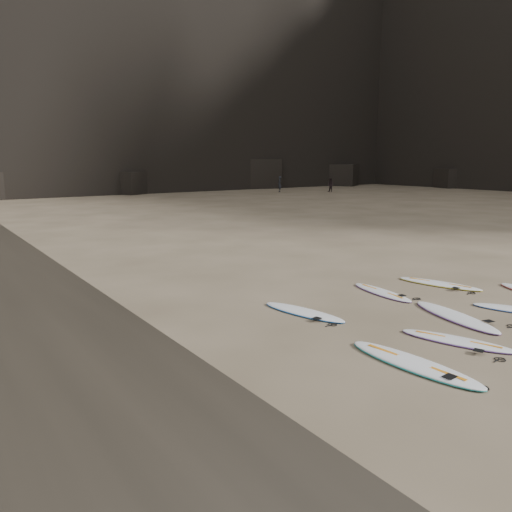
% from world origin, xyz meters
% --- Properties ---
extents(ground, '(240.00, 240.00, 0.00)m').
position_xyz_m(ground, '(0.00, 0.00, 0.00)').
color(ground, '#897559').
rests_on(ground, ground).
extents(headland, '(170.00, 101.00, 63.47)m').
position_xyz_m(headland, '(23.84, 48.78, 21.02)').
color(headland, black).
rests_on(headland, ground).
extents(surfboard_0, '(0.82, 2.81, 0.10)m').
position_xyz_m(surfboard_0, '(-3.96, -0.82, 0.05)').
color(surfboard_0, white).
rests_on(surfboard_0, ground).
extents(surfboard_1, '(1.31, 2.35, 0.08)m').
position_xyz_m(surfboard_1, '(-2.25, -0.58, 0.04)').
color(surfboard_1, white).
rests_on(surfboard_1, ground).
extents(surfboard_2, '(1.27, 2.74, 0.10)m').
position_xyz_m(surfboard_2, '(-0.86, 0.39, 0.05)').
color(surfboard_2, white).
rests_on(surfboard_2, ground).
extents(surfboard_5, '(1.07, 2.43, 0.09)m').
position_xyz_m(surfboard_5, '(-3.58, 2.73, 0.04)').
color(surfboard_5, white).
rests_on(surfboard_5, ground).
extents(surfboard_6, '(0.84, 2.30, 0.08)m').
position_xyz_m(surfboard_6, '(-0.58, 2.88, 0.04)').
color(surfboard_6, white).
rests_on(surfboard_6, ground).
extents(surfboard_7, '(1.23, 2.56, 0.09)m').
position_xyz_m(surfboard_7, '(1.56, 2.53, 0.04)').
color(surfboard_7, white).
rests_on(surfboard_7, ground).
extents(person_a, '(0.67, 0.75, 1.73)m').
position_xyz_m(person_a, '(23.02, 38.23, 0.87)').
color(person_a, black).
rests_on(person_a, ground).
extents(person_b, '(0.69, 0.82, 1.53)m').
position_xyz_m(person_b, '(27.74, 35.02, 0.76)').
color(person_b, black).
rests_on(person_b, ground).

